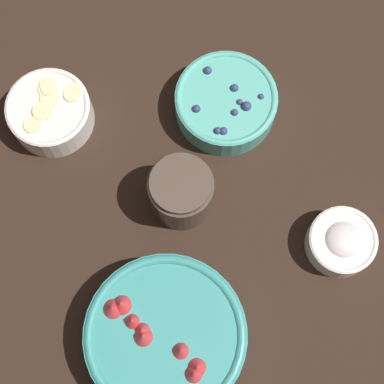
# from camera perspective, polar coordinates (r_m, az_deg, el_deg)

# --- Properties ---
(ground_plane) EXTENTS (4.00, 4.00, 0.00)m
(ground_plane) POSITION_cam_1_polar(r_m,az_deg,el_deg) (1.01, 0.31, -2.52)
(ground_plane) COLOR black
(bowl_strawberries) EXTENTS (0.23, 0.23, 0.09)m
(bowl_strawberries) POSITION_cam_1_polar(r_m,az_deg,el_deg) (0.94, -2.39, -12.69)
(bowl_strawberries) COLOR teal
(bowl_strawberries) RESTS_ON ground_plane
(bowl_blueberries) EXTENTS (0.16, 0.16, 0.06)m
(bowl_blueberries) POSITION_cam_1_polar(r_m,az_deg,el_deg) (1.04, 3.03, 7.97)
(bowl_blueberries) COLOR #56B7A8
(bowl_blueberries) RESTS_ON ground_plane
(bowl_bananas) EXTENTS (0.13, 0.13, 0.06)m
(bowl_bananas) POSITION_cam_1_polar(r_m,az_deg,el_deg) (1.05, -12.50, 6.98)
(bowl_bananas) COLOR white
(bowl_bananas) RESTS_ON ground_plane
(bowl_cream) EXTENTS (0.10, 0.10, 0.05)m
(bowl_cream) POSITION_cam_1_polar(r_m,az_deg,el_deg) (1.00, 13.15, -4.31)
(bowl_cream) COLOR white
(bowl_cream) RESTS_ON ground_plane
(jar_chocolate) EXTENTS (0.10, 0.10, 0.10)m
(jar_chocolate) POSITION_cam_1_polar(r_m,az_deg,el_deg) (0.97, -0.98, -0.04)
(jar_chocolate) COLOR #4C3D33
(jar_chocolate) RESTS_ON ground_plane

